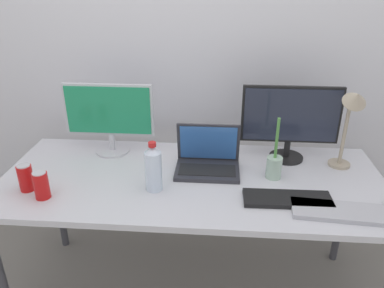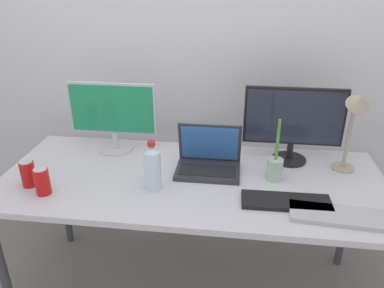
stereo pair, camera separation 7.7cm
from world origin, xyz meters
name	(u,v)px [view 1 (the left image)]	position (x,y,z in m)	size (l,w,h in m)	color
wall_back	(200,39)	(0.00, 0.59, 1.30)	(7.00, 0.08, 2.60)	silver
work_desk	(192,188)	(0.00, 0.00, 0.68)	(1.85, 0.78, 0.74)	#424247
monitor_left	(109,115)	(-0.46, 0.25, 0.95)	(0.47, 0.19, 0.38)	silver
monitor_center	(290,120)	(0.48, 0.24, 0.96)	(0.50, 0.18, 0.40)	black
laptop_silver	(208,160)	(0.07, 0.09, 0.79)	(0.32, 0.22, 0.23)	#2D2D33
keyboard_main	(287,199)	(0.43, -0.17, 0.75)	(0.38, 0.13, 0.02)	black
keyboard_aux	(346,212)	(0.66, -0.25, 0.75)	(0.44, 0.14, 0.02)	#B2B2B7
water_bottle	(153,168)	(-0.16, -0.12, 0.85)	(0.08, 0.08, 0.24)	silver
soda_can_near_keyboard	(41,185)	(-0.64, -0.22, 0.80)	(0.07, 0.07, 0.13)	red
soda_can_by_laptop	(26,178)	(-0.74, -0.17, 0.80)	(0.07, 0.07, 0.13)	red
bamboo_vase	(274,166)	(0.39, 0.03, 0.80)	(0.08, 0.08, 0.31)	#B2D1B7
desk_lamp	(352,114)	(0.74, 0.14, 1.04)	(0.11, 0.18, 0.44)	tan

